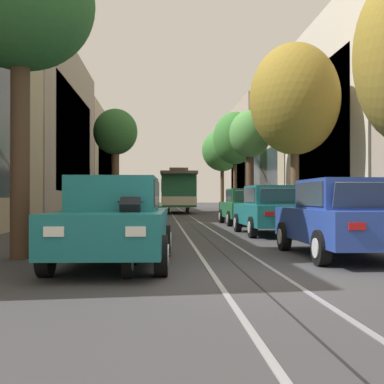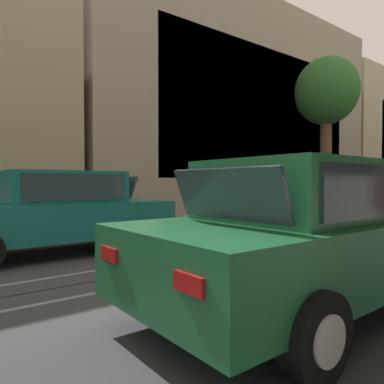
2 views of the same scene
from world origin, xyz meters
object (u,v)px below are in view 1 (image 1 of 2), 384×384
parked_car_blue_near_right (343,218)px  street_tree_kerb_right_second (295,99)px  pedestrian_on_left_pavement (279,202)px  parked_car_green_second_left (132,211)px  parked_car_teal_mid_left (137,207)px  street_tree_kerb_right_fourth (235,138)px  street_tree_kerb_right_mid (250,136)px  street_tree_kerb_left_second (115,134)px  parked_car_green_mid_right (245,206)px  street_tree_kerb_right_far (222,151)px  street_tree_kerb_left_near (21,6)px  parked_car_teal_near_left (115,220)px  parked_car_teal_second_right (272,210)px  cable_car_trolley (178,191)px  motorcycle_with_rider (131,232)px

parked_car_blue_near_right → street_tree_kerb_right_second: (1.87, 10.81, 4.48)m
parked_car_blue_near_right → pedestrian_on_left_pavement: (2.43, 16.11, 0.16)m
parked_car_green_second_left → parked_car_teal_mid_left: 5.59m
street_tree_kerb_right_fourth → street_tree_kerb_right_mid: bearing=-92.2°
street_tree_kerb_left_second → street_tree_kerb_right_mid: bearing=-18.8°
parked_car_green_mid_right → pedestrian_on_left_pavement: size_ratio=2.58×
street_tree_kerb_right_far → street_tree_kerb_right_second: bearing=-90.2°
street_tree_kerb_right_far → street_tree_kerb_left_near: bearing=-103.1°
pedestrian_on_left_pavement → parked_car_teal_near_left: bearing=-112.3°
parked_car_teal_second_right → cable_car_trolley: cable_car_trolley is taller
street_tree_kerb_left_second → cable_car_trolley: 7.77m
parked_car_green_second_left → parked_car_blue_near_right: size_ratio=1.00×
parked_car_green_mid_right → parked_car_teal_mid_left: bearing=-164.5°
parked_car_teal_near_left → parked_car_teal_second_right: same height
street_tree_kerb_left_near → street_tree_kerb_right_far: 37.49m
motorcycle_with_rider → street_tree_kerb_left_second: bearing=95.6°
parked_car_green_second_left → street_tree_kerb_left_second: (-2.05, 17.83, 4.48)m
street_tree_kerb_left_second → street_tree_kerb_right_second: bearing=-55.6°
parked_car_green_second_left → parked_car_blue_near_right: bearing=-49.5°
street_tree_kerb_left_second → street_tree_kerb_right_second: 15.00m
parked_car_teal_mid_left → street_tree_kerb_right_second: street_tree_kerb_right_second is taller
parked_car_green_second_left → street_tree_kerb_left_second: 18.50m
street_tree_kerb_right_second → street_tree_kerb_right_mid: bearing=91.1°
parked_car_green_mid_right → street_tree_kerb_right_far: size_ratio=0.59×
parked_car_teal_near_left → parked_car_teal_mid_left: (-0.13, 11.84, 0.00)m
parked_car_blue_near_right → parked_car_green_mid_right: size_ratio=1.00×
street_tree_kerb_right_far → parked_car_green_mid_right: bearing=-94.5°
parked_car_green_second_left → street_tree_kerb_right_fourth: street_tree_kerb_right_fourth is taller
street_tree_kerb_left_near → parked_car_green_mid_right: bearing=61.6°
street_tree_kerb_right_second → street_tree_kerb_right_mid: 9.56m
street_tree_kerb_right_mid → street_tree_kerb_right_fourth: size_ratio=0.83×
cable_car_trolley → street_tree_kerb_left_near: bearing=-98.3°
street_tree_kerb_left_second → street_tree_kerb_right_far: 16.00m
parked_car_teal_second_right → pedestrian_on_left_pavement: (2.55, 9.92, 0.16)m
street_tree_kerb_left_second → street_tree_kerb_right_far: street_tree_kerb_right_far is taller
street_tree_kerb_right_second → street_tree_kerb_right_fourth: bearing=89.6°
parked_car_teal_near_left → parked_car_green_second_left: same height
street_tree_kerb_right_mid → parked_car_teal_second_right: bearing=-97.2°
motorcycle_with_rider → pedestrian_on_left_pavement: (6.62, 17.91, 0.31)m
motorcycle_with_rider → parked_car_blue_near_right: bearing=23.3°
parked_car_blue_near_right → street_tree_kerb_right_fourth: 29.14m
street_tree_kerb_right_second → cable_car_trolley: (-4.23, 17.77, -3.62)m
parked_car_green_second_left → parked_car_green_mid_right: (4.59, 6.89, 0.00)m
street_tree_kerb_left_near → street_tree_kerb_right_second: 13.55m
parked_car_blue_near_right → street_tree_kerb_right_far: bearing=86.9°
street_tree_kerb_right_far → pedestrian_on_left_pavement: 21.06m
street_tree_kerb_left_second → parked_car_teal_second_right: bearing=-69.1°
street_tree_kerb_left_second → pedestrian_on_left_pavement: size_ratio=4.09×
parked_car_teal_near_left → pedestrian_on_left_pavement: pedestrian_on_left_pavement is taller
parked_car_blue_near_right → motorcycle_with_rider: 4.56m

